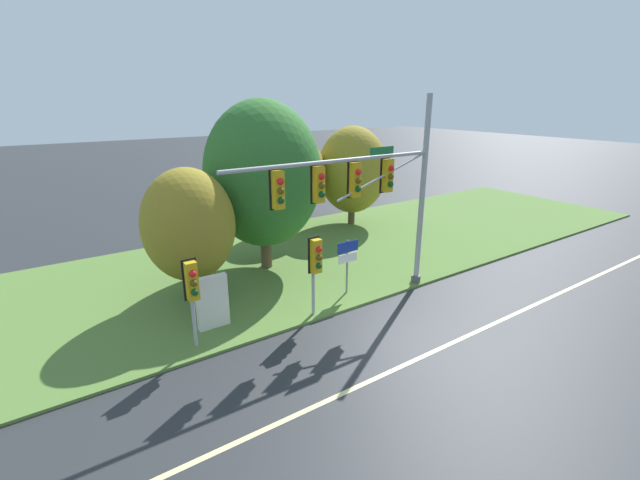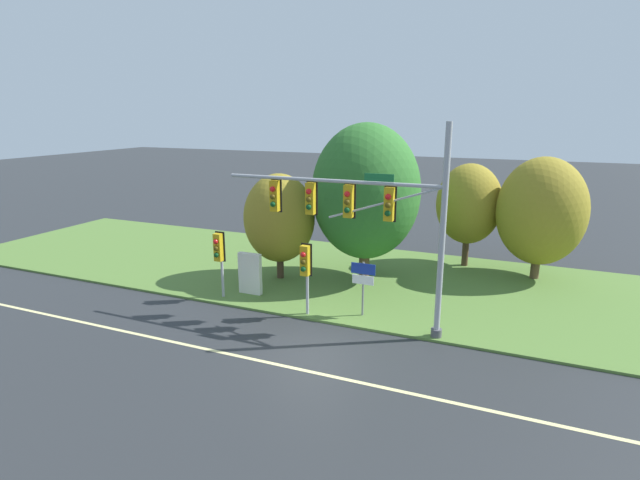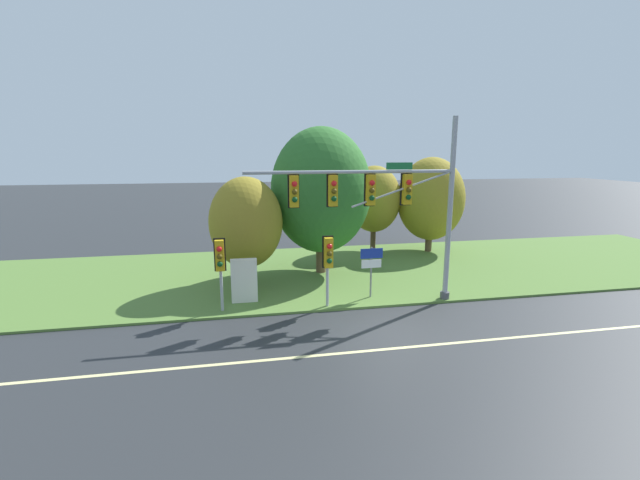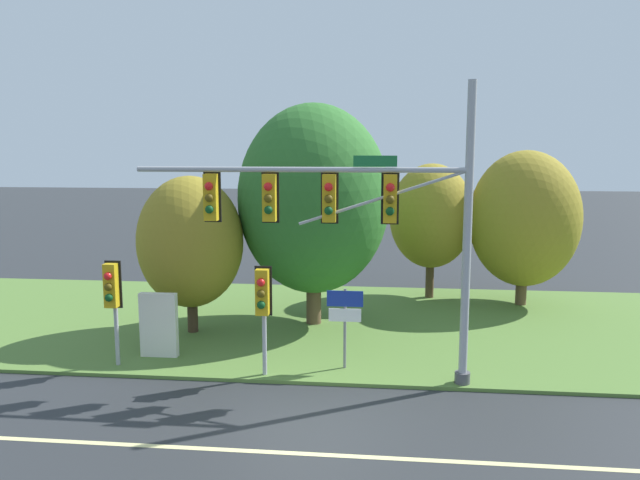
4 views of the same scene
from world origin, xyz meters
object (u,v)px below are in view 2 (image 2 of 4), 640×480
object	(u,v)px
tree_nearest_road	(279,218)
info_kiosk	(250,274)
tree_left_of_mast	(366,192)
tree_mid_verge	(541,211)
pedestrian_signal_near_kerb	(219,251)
tree_behind_signpost	(469,204)
traffic_signal_mast	(365,211)
pedestrian_signal_further_along	(305,265)
route_sign_post	(363,279)

from	to	relation	value
tree_nearest_road	info_kiosk	xyz separation A→B (m)	(-0.21, -2.54, -2.09)
tree_left_of_mast	tree_mid_verge	size ratio (longest dim) A/B	1.26
pedestrian_signal_near_kerb	tree_behind_signpost	size ratio (longest dim) A/B	0.55
traffic_signal_mast	pedestrian_signal_further_along	world-z (taller)	traffic_signal_mast
tree_nearest_road	tree_left_of_mast	distance (m)	4.37
pedestrian_signal_further_along	tree_behind_signpost	size ratio (longest dim) A/B	0.55
pedestrian_signal_near_kerb	tree_behind_signpost	xyz separation A→B (m)	(9.33, 9.28, 1.19)
tree_behind_signpost	pedestrian_signal_further_along	bearing A→B (deg)	-117.68
route_sign_post	tree_mid_verge	distance (m)	10.32
tree_mid_verge	tree_left_of_mast	bearing A→B (deg)	-155.97
pedestrian_signal_further_along	route_sign_post	bearing A→B (deg)	23.06
traffic_signal_mast	tree_nearest_road	distance (m)	6.89
tree_left_of_mast	tree_behind_signpost	xyz separation A→B (m)	(4.30, 4.29, -0.99)
traffic_signal_mast	pedestrian_signal_near_kerb	bearing A→B (deg)	178.03
route_sign_post	tree_left_of_mast	xyz separation A→B (m)	(-1.38, 4.41, 2.81)
tree_nearest_road	tree_mid_verge	distance (m)	12.69
traffic_signal_mast	tree_left_of_mast	xyz separation A→B (m)	(-1.67, 5.22, -0.13)
traffic_signal_mast	tree_behind_signpost	xyz separation A→B (m)	(2.63, 9.51, -1.13)
traffic_signal_mast	tree_nearest_road	xyz separation A→B (m)	(-5.57, 3.77, -1.45)
route_sign_post	tree_nearest_road	bearing A→B (deg)	150.80
pedestrian_signal_further_along	tree_left_of_mast	world-z (taller)	tree_left_of_mast
tree_behind_signpost	info_kiosk	size ratio (longest dim) A/B	2.88
pedestrian_signal_further_along	tree_left_of_mast	xyz separation A→B (m)	(0.74, 5.31, 2.19)
tree_left_of_mast	route_sign_post	bearing A→B (deg)	-72.60
traffic_signal_mast	tree_behind_signpost	size ratio (longest dim) A/B	1.60
traffic_signal_mast	info_kiosk	bearing A→B (deg)	167.94
tree_nearest_road	tree_left_of_mast	bearing A→B (deg)	20.38
route_sign_post	tree_mid_verge	bearing A→B (deg)	50.88
pedestrian_signal_further_along	info_kiosk	size ratio (longest dim) A/B	1.58
pedestrian_signal_further_along	tree_nearest_road	distance (m)	5.07
route_sign_post	tree_behind_signpost	bearing A→B (deg)	71.47
route_sign_post	tree_behind_signpost	distance (m)	9.35
traffic_signal_mast	route_sign_post	world-z (taller)	traffic_signal_mast
tree_mid_verge	pedestrian_signal_near_kerb	bearing A→B (deg)	-146.56
pedestrian_signal_further_along	info_kiosk	distance (m)	3.82
pedestrian_signal_near_kerb	route_sign_post	world-z (taller)	pedestrian_signal_near_kerb
route_sign_post	tree_nearest_road	size ratio (longest dim) A/B	0.43
tree_nearest_road	tree_mid_verge	xyz separation A→B (m)	(11.69, 4.92, 0.35)
pedestrian_signal_further_along	tree_left_of_mast	size ratio (longest dim) A/B	0.40
traffic_signal_mast	pedestrian_signal_further_along	bearing A→B (deg)	-177.98
tree_left_of_mast	info_kiosk	world-z (taller)	tree_left_of_mast
traffic_signal_mast	pedestrian_signal_further_along	xyz separation A→B (m)	(-2.41, -0.08, -2.32)
route_sign_post	tree_left_of_mast	world-z (taller)	tree_left_of_mast
route_sign_post	pedestrian_signal_further_along	bearing A→B (deg)	-156.94
traffic_signal_mast	info_kiosk	size ratio (longest dim) A/B	4.61
pedestrian_signal_near_kerb	tree_mid_verge	bearing A→B (deg)	33.44
traffic_signal_mast	tree_left_of_mast	size ratio (longest dim) A/B	1.15
route_sign_post	tree_left_of_mast	size ratio (longest dim) A/B	0.30
traffic_signal_mast	pedestrian_signal_near_kerb	xyz separation A→B (m)	(-6.70, 0.23, -2.31)
tree_behind_signpost	route_sign_post	bearing A→B (deg)	-108.53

